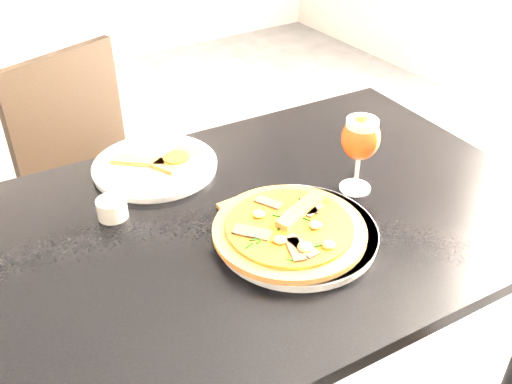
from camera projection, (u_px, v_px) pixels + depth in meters
dining_table at (265, 246)px, 1.24m from camera, size 1.24×0.87×0.75m
chair_far at (102, 185)px, 1.77m from camera, size 0.52×0.52×0.88m
plate_main at (296, 233)px, 1.13m from camera, size 0.33×0.33×0.02m
pizza at (290, 228)px, 1.11m from camera, size 0.30×0.30×0.03m
plate_second at (155, 166)px, 1.34m from camera, size 0.32×0.32×0.02m
crust_scraps at (164, 160)px, 1.33m from camera, size 0.20×0.15×0.01m
loose_crust at (242, 200)px, 1.23m from camera, size 0.11×0.03×0.01m
sauce_cup at (112, 208)px, 1.17m from camera, size 0.06×0.06×0.04m
beer_glass at (361, 139)px, 1.20m from camera, size 0.08×0.08×0.18m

